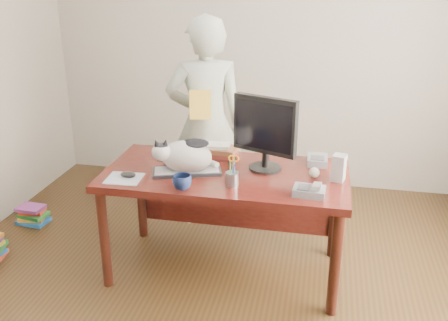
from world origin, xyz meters
TOP-DOWN VIEW (x-y plane):
  - room at (0.00, 0.00)m, footprint 4.50×4.50m
  - desk at (0.00, 0.68)m, footprint 1.60×0.80m
  - keyboard at (-0.24, 0.53)m, footprint 0.48×0.30m
  - cat at (-0.26, 0.52)m, footprint 0.43×0.31m
  - monitor at (0.24, 0.68)m, footprint 0.43×0.28m
  - pen_cup at (0.08, 0.39)m, footprint 0.09×0.08m
  - mousepad at (-0.61, 0.36)m, footprint 0.23×0.21m
  - mouse at (-0.59, 0.38)m, footprint 0.10×0.07m
  - coffee_mug at (-0.20, 0.28)m, footprint 0.16×0.16m
  - phone at (0.56, 0.35)m, footprint 0.20×0.16m
  - speaker at (0.72, 0.61)m, footprint 0.10×0.10m
  - baseball at (0.57, 0.62)m, footprint 0.07×0.07m
  - book_stack at (-0.09, 0.87)m, footprint 0.25×0.19m
  - calculator at (0.59, 0.87)m, footprint 0.14×0.18m
  - person at (-0.30, 1.31)m, footprint 0.70×0.55m
  - held_book at (-0.30, 1.14)m, footprint 0.18×0.13m
  - book_pile_b at (-1.72, 0.95)m, footprint 0.26×0.20m

SIDE VIEW (x-z plane):
  - book_pile_b at x=-1.72m, z-range 0.00..0.15m
  - desk at x=0.00m, z-range 0.23..0.98m
  - mousepad at x=-0.61m, z-range 0.75..0.76m
  - keyboard at x=-0.24m, z-range 0.75..0.78m
  - mouse at x=-0.59m, z-range 0.75..0.79m
  - calculator at x=0.59m, z-range 0.75..0.80m
  - phone at x=0.56m, z-range 0.74..0.82m
  - baseball at x=0.57m, z-range 0.75..0.82m
  - book_stack at x=-0.09m, z-range 0.74..0.84m
  - coffee_mug at x=-0.20m, z-range 0.75..0.84m
  - pen_cup at x=0.08m, z-range 0.70..0.91m
  - speaker at x=0.72m, z-range 0.75..0.92m
  - person at x=-0.30m, z-range 0.00..1.70m
  - cat at x=-0.26m, z-range 0.75..1.00m
  - monitor at x=0.24m, z-range 0.78..1.28m
  - held_book at x=-0.30m, z-range 0.94..1.16m
  - room at x=0.00m, z-range -0.90..3.60m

